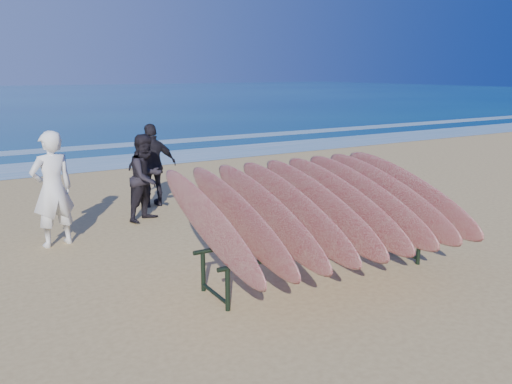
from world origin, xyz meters
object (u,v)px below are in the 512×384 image
surfboard_rack (319,207)px  person_white (52,189)px  person_dark_a (146,178)px  person_dark_b (153,165)px

surfboard_rack → person_white: 4.09m
person_white → person_dark_a: (1.71, 0.63, -0.11)m
person_dark_a → person_dark_b: person_dark_b is taller
surfboard_rack → person_dark_b: bearing=96.6°
person_dark_a → person_white: bearing=171.2°
person_dark_b → person_dark_a: bearing=64.5°
person_dark_a → surfboard_rack: bearing=-105.7°
person_white → person_dark_b: bearing=-155.8°
person_white → person_dark_a: size_ratio=1.14×
surfboard_rack → person_dark_a: size_ratio=2.09×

